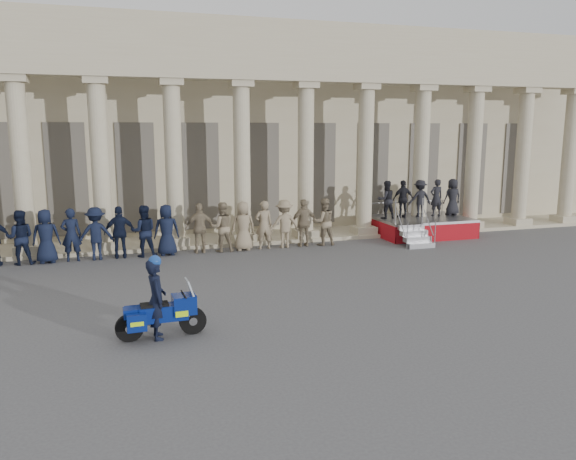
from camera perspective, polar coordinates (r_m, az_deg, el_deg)
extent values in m
plane|color=#49494C|center=(14.48, -2.67, -7.91)|extent=(90.00, 90.00, 0.00)
cube|color=tan|center=(28.53, -10.42, 10.09)|extent=(40.00, 10.00, 9.00)
cube|color=tan|center=(22.82, -8.20, -1.04)|extent=(40.00, 2.60, 0.15)
cube|color=tan|center=(21.71, -8.33, 16.19)|extent=(35.80, 1.00, 1.00)
cube|color=tan|center=(21.86, -8.41, 19.06)|extent=(35.80, 1.00, 1.20)
cube|color=tan|center=(21.96, -24.88, -1.75)|extent=(0.90, 0.90, 0.30)
cylinder|color=tan|center=(21.59, -25.47, 5.93)|extent=(0.64, 0.64, 5.60)
cube|color=tan|center=(21.61, -26.08, 13.66)|extent=(0.85, 0.85, 0.24)
cube|color=tan|center=(21.74, -18.09, -1.41)|extent=(0.90, 0.90, 0.30)
cylinder|color=tan|center=(21.37, -18.53, 6.36)|extent=(0.64, 0.64, 5.60)
cube|color=tan|center=(21.39, -18.99, 14.18)|extent=(0.85, 0.85, 0.24)
cube|color=tan|center=(21.84, -11.26, -1.05)|extent=(0.90, 0.90, 0.30)
cylinder|color=tan|center=(21.47, -11.53, 6.70)|extent=(0.64, 0.64, 5.60)
cube|color=tan|center=(21.49, -11.82, 14.49)|extent=(0.85, 0.85, 0.24)
cube|color=tan|center=(22.24, -4.59, -0.67)|extent=(0.90, 0.90, 0.30)
cylinder|color=tan|center=(21.87, -4.70, 6.93)|extent=(0.64, 0.64, 5.60)
cube|color=tan|center=(21.90, -4.81, 14.58)|extent=(0.85, 0.85, 0.24)
cube|color=tan|center=(22.93, 1.77, -0.31)|extent=(0.90, 0.90, 0.30)
cylinder|color=tan|center=(22.58, 1.81, 7.07)|extent=(0.64, 0.64, 5.60)
cube|color=tan|center=(22.60, 1.85, 14.48)|extent=(0.85, 0.85, 0.24)
cube|color=tan|center=(23.89, 7.68, 0.03)|extent=(0.90, 0.90, 0.30)
cylinder|color=tan|center=(23.55, 7.85, 7.11)|extent=(0.64, 0.64, 5.60)
cube|color=tan|center=(23.57, 8.03, 14.21)|extent=(0.85, 0.85, 0.24)
cube|color=tan|center=(25.08, 13.08, 0.34)|extent=(0.90, 0.90, 0.30)
cylinder|color=tan|center=(24.75, 13.36, 7.08)|extent=(0.64, 0.64, 5.60)
cube|color=tan|center=(24.77, 13.65, 13.83)|extent=(0.85, 0.85, 0.24)
cube|color=tan|center=(26.47, 17.96, 0.62)|extent=(0.90, 0.90, 0.30)
cylinder|color=tan|center=(26.16, 18.32, 7.00)|extent=(0.64, 0.64, 5.60)
cube|color=tan|center=(26.18, 18.69, 13.38)|extent=(0.85, 0.85, 0.24)
cube|color=tan|center=(28.03, 22.32, 0.86)|extent=(0.90, 0.90, 0.30)
cylinder|color=tan|center=(27.74, 22.74, 6.88)|extent=(0.64, 0.64, 5.60)
cube|color=tan|center=(27.76, 23.17, 12.90)|extent=(0.85, 0.85, 0.24)
cube|color=tan|center=(29.74, 26.20, 1.08)|extent=(0.90, 0.90, 0.30)
cylinder|color=tan|center=(29.47, 26.66, 6.74)|extent=(0.64, 0.64, 5.60)
cube|color=tan|center=(29.49, 27.13, 12.40)|extent=(0.85, 0.85, 0.24)
cube|color=black|center=(23.50, -21.51, 4.77)|extent=(1.30, 0.12, 4.20)
cube|color=black|center=(23.44, -15.14, 5.12)|extent=(1.30, 0.12, 4.20)
cube|color=black|center=(23.67, -8.82, 5.40)|extent=(1.30, 0.12, 4.20)
cube|color=black|center=(24.18, -2.69, 5.61)|extent=(1.30, 0.12, 4.20)
cube|color=black|center=(24.96, 3.13, 5.75)|extent=(1.30, 0.12, 4.20)
cube|color=black|center=(25.97, 8.55, 5.83)|extent=(1.30, 0.12, 4.20)
cube|color=black|center=(27.19, 13.52, 5.86)|extent=(1.30, 0.12, 4.20)
cube|color=black|center=(28.60, 18.04, 5.84)|extent=(1.30, 0.12, 4.20)
cube|color=black|center=(30.17, 22.11, 5.80)|extent=(1.30, 0.12, 4.20)
imported|color=black|center=(20.78, -25.57, -0.69)|extent=(0.90, 0.70, 1.85)
imported|color=black|center=(20.67, -23.38, -0.58)|extent=(0.90, 0.59, 1.85)
imported|color=black|center=(20.60, -21.16, -0.46)|extent=(0.67, 0.44, 1.85)
imported|color=black|center=(20.55, -18.93, -0.35)|extent=(1.19, 0.69, 1.85)
imported|color=black|center=(20.54, -16.69, -0.23)|extent=(1.08, 0.45, 1.85)
imported|color=black|center=(20.55, -14.46, -0.11)|extent=(0.90, 0.70, 1.85)
imported|color=black|center=(20.60, -12.23, 0.01)|extent=(0.90, 0.59, 1.85)
imported|color=#86765C|center=(20.74, -8.92, 0.18)|extent=(1.08, 0.45, 1.85)
imported|color=#86765C|center=(20.86, -6.73, 0.30)|extent=(0.90, 0.70, 1.85)
imported|color=#86765C|center=(21.02, -4.58, 0.41)|extent=(0.90, 0.59, 1.85)
imported|color=#86765C|center=(21.20, -2.46, 0.52)|extent=(0.67, 0.44, 1.85)
imported|color=#86765C|center=(21.42, -0.39, 0.63)|extent=(1.19, 0.69, 1.85)
imported|color=#86765C|center=(21.66, 1.65, 0.73)|extent=(1.08, 0.45, 1.85)
imported|color=#86765C|center=(21.93, 3.64, 0.83)|extent=(0.90, 0.70, 1.85)
cube|color=gray|center=(24.57, 13.41, 1.15)|extent=(3.87, 2.76, 0.10)
cube|color=maroon|center=(23.50, 15.04, -0.31)|extent=(3.87, 0.04, 0.68)
cube|color=maroon|center=(23.73, 9.38, 0.02)|extent=(0.04, 2.76, 0.68)
cube|color=maroon|center=(25.65, 17.06, 0.46)|extent=(0.04, 2.76, 0.68)
cube|color=gray|center=(22.09, 13.34, -1.54)|extent=(1.10, 0.28, 0.20)
cube|color=gray|center=(22.28, 13.00, -0.90)|extent=(1.10, 0.28, 0.20)
cube|color=gray|center=(22.49, 12.66, -0.28)|extent=(1.10, 0.28, 0.20)
cube|color=gray|center=(22.69, 12.33, 0.33)|extent=(1.10, 0.28, 0.20)
cylinder|color=gray|center=(25.64, 11.96, 2.82)|extent=(3.87, 0.04, 0.04)
imported|color=black|center=(23.87, 9.93, 3.06)|extent=(0.77, 0.60, 1.59)
imported|color=black|center=(24.24, 11.62, 3.11)|extent=(0.93, 0.39, 1.59)
imported|color=black|center=(24.63, 13.25, 3.16)|extent=(1.03, 0.59, 1.59)
imported|color=black|center=(25.04, 14.84, 3.20)|extent=(0.58, 0.38, 1.59)
imported|color=black|center=(25.47, 16.37, 3.24)|extent=(0.78, 0.51, 1.59)
cylinder|color=black|center=(12.82, -9.65, -9.07)|extent=(0.61, 0.16, 0.60)
cylinder|color=black|center=(12.67, -15.82, -9.56)|extent=(0.61, 0.16, 0.60)
cube|color=navy|center=(12.65, -12.55, -8.18)|extent=(1.06, 0.43, 0.35)
cube|color=navy|center=(12.66, -10.52, -7.39)|extent=(0.52, 0.50, 0.41)
cube|color=silver|center=(12.73, -10.49, -8.29)|extent=(0.21, 0.28, 0.11)
cube|color=#B2BFCC|center=(12.60, -9.87, -5.99)|extent=(0.21, 0.43, 0.49)
cube|color=black|center=(12.57, -13.42, -7.46)|extent=(0.61, 0.34, 0.09)
cube|color=navy|center=(12.57, -15.68, -8.10)|extent=(0.33, 0.33, 0.20)
cube|color=navy|center=(12.34, -15.12, -9.08)|extent=(0.42, 0.22, 0.36)
cube|color=#C3F90D|center=(12.34, -15.12, -9.08)|extent=(0.28, 0.23, 0.09)
cube|color=navy|center=(12.89, -15.35, -8.25)|extent=(0.42, 0.22, 0.36)
cube|color=#C3F90D|center=(12.89, -15.35, -8.25)|extent=(0.28, 0.23, 0.09)
cylinder|color=silver|center=(12.90, -14.66, -9.27)|extent=(0.55, 0.12, 0.09)
cylinder|color=black|center=(12.60, -10.56, -6.45)|extent=(0.06, 0.64, 0.03)
imported|color=black|center=(12.54, -13.23, -6.84)|extent=(0.46, 0.67, 1.77)
sphere|color=navy|center=(12.32, -13.39, -3.13)|extent=(0.28, 0.28, 0.28)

